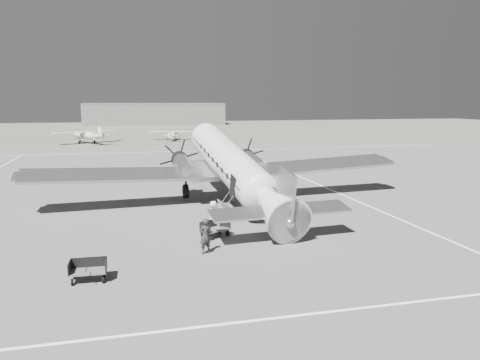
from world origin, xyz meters
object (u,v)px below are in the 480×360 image
dc3_airliner (233,168)px  ground_crew (205,236)px  baggage_cart_far (88,271)px  ramp_agent (220,219)px  passenger (213,214)px  baggage_cart_near (215,229)px  light_plane_left (87,137)px  light_plane_right (173,135)px  hangar_main (154,114)px

dc3_airliner → ground_crew: 10.45m
baggage_cart_far → ramp_agent: bearing=42.5°
baggage_cart_far → passenger: bearing=48.7°
passenger → baggage_cart_near: bearing=155.9°
ground_crew → ramp_agent: bearing=-138.4°
light_plane_left → baggage_cart_far: 65.55m
ramp_agent → baggage_cart_far: bearing=122.8°
passenger → baggage_cart_far: bearing=120.8°
dc3_airliner → light_plane_left: dc3_airliner is taller
dc3_airliner → baggage_cart_near: (-2.63, -6.99, -2.26)m
light_plane_right → ramp_agent: size_ratio=5.91×
baggage_cart_near → baggage_cart_far: size_ratio=0.99×
dc3_airliner → passenger: (-2.35, -5.01, -1.91)m
baggage_cart_near → baggage_cart_far: 7.97m
hangar_main → ground_crew: 126.81m
hangar_main → dc3_airliner: size_ratio=1.49×
dc3_airliner → baggage_cart_far: (-8.88, -11.95, -2.25)m
hangar_main → ramp_agent: (-4.47, -123.27, -2.53)m
light_plane_left → passenger: size_ratio=7.49×
light_plane_left → ground_crew: (9.68, -63.07, -0.34)m
ground_crew → passenger: (1.28, 4.62, -0.09)m
ground_crew → ramp_agent: size_ratio=1.13×
ramp_agent → ground_crew: bearing=149.4°
light_plane_left → passenger: 59.47m
baggage_cart_far → baggage_cart_near: bearing=40.4°
hangar_main → ground_crew: size_ratio=24.11×
hangar_main → light_plane_left: (-15.58, -63.58, -2.09)m
hangar_main → baggage_cart_far: (-11.14, -128.98, -2.86)m
ramp_agent → hangar_main: bearing=-9.9°
light_plane_left → ground_crew: size_ratio=6.69×
dc3_airliner → light_plane_right: (1.80, 56.95, -1.74)m
hangar_main → ramp_agent: hangar_main is taller
light_plane_left → ramp_agent: (11.11, -59.69, -0.44)m
baggage_cart_near → ground_crew: ground_crew is taller
hangar_main → light_plane_right: (-0.46, -60.07, -2.35)m
light_plane_right → baggage_cart_near: 64.10m
light_plane_right → ground_crew: size_ratio=5.25×
light_plane_right → dc3_airliner: bearing=-77.3°
dc3_airliner → baggage_cart_near: dc3_airliner is taller
baggage_cart_near → passenger: bearing=52.4°
ground_crew → passenger: size_ratio=1.12×
hangar_main → light_plane_right: size_ratio=4.59×
baggage_cart_far → passenger: passenger is taller
light_plane_right → ramp_agent: 63.33m
light_plane_left → ramp_agent: light_plane_left is taller
ramp_agent → baggage_cart_near: bearing=142.5°
passenger → ground_crew: bearing=148.5°
dc3_airliner → ramp_agent: 6.90m
dc3_airliner → ramp_agent: size_ratio=18.25×
light_plane_left → baggage_cart_near: (10.69, -60.43, -0.77)m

